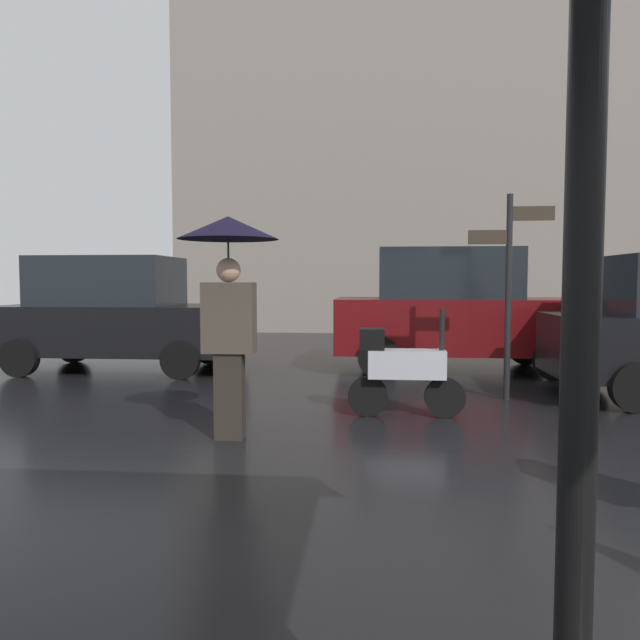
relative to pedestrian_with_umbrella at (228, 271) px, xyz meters
name	(u,v)px	position (x,y,z in m)	size (l,w,h in m)	color
pedestrian_with_umbrella	(228,271)	(0.00, 0.00, 0.00)	(0.98, 0.98, 2.17)	#2A241E
parked_scooter	(403,369)	(1.73, 1.13, -1.10)	(1.33, 0.32, 1.23)	black
parked_car_left	(455,310)	(2.79, 4.82, -0.60)	(4.20, 2.00, 2.10)	#590C0F
parked_car_right	(117,314)	(-3.04, 4.40, -0.67)	(4.11, 1.97, 1.97)	black
street_signpost	(509,275)	(3.15, 2.28, -0.02)	(1.08, 0.08, 2.67)	black
building_block	(407,111)	(2.37, 13.30, 5.08)	(14.14, 2.04, 13.46)	gray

